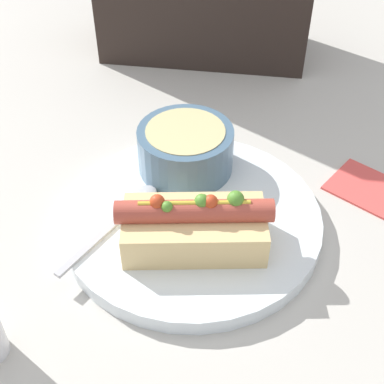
{
  "coord_description": "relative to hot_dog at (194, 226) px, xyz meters",
  "views": [
    {
      "loc": [
        0.06,
        -0.42,
        0.44
      ],
      "look_at": [
        0.0,
        0.0,
        0.05
      ],
      "focal_mm": 50.0,
      "sensor_mm": 36.0,
      "label": 1
    }
  ],
  "objects": [
    {
      "name": "ground_plane",
      "position": [
        -0.01,
        0.04,
        -0.05
      ],
      "size": [
        4.0,
        4.0,
        0.0
      ],
      "primitive_type": "plane",
      "color": "#BCB7AD"
    },
    {
      "name": "spoon",
      "position": [
        -0.08,
        0.04,
        -0.02
      ],
      "size": [
        0.09,
        0.15,
        0.01
      ],
      "rotation": [
        0.0,
        0.0,
        1.12
      ],
      "color": "#B7B7BC",
      "rests_on": "dinner_plate"
    },
    {
      "name": "hot_dog",
      "position": [
        0.0,
        0.0,
        0.0
      ],
      "size": [
        0.16,
        0.1,
        0.07
      ],
      "rotation": [
        0.0,
        0.0,
        0.17
      ],
      "color": "#E5C17F",
      "rests_on": "dinner_plate"
    },
    {
      "name": "dinner_plate",
      "position": [
        -0.01,
        0.04,
        -0.04
      ],
      "size": [
        0.29,
        0.29,
        0.02
      ],
      "color": "white",
      "rests_on": "ground_plane"
    },
    {
      "name": "soup_bowl",
      "position": [
        -0.03,
        0.12,
        0.0
      ],
      "size": [
        0.11,
        0.11,
        0.06
      ],
      "color": "slate",
      "rests_on": "dinner_plate"
    }
  ]
}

